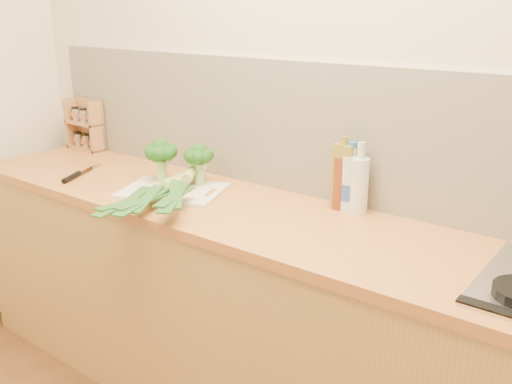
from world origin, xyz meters
The scene contains 14 objects.
room_shell centered at (0.00, 1.49, 1.17)m, with size 3.50×3.50×3.50m.
counter centered at (0.00, 1.20, 0.45)m, with size 3.20×0.62×0.90m.
chopping_board centered at (-0.54, 1.18, 0.91)m, with size 0.41×0.30×0.01m, color silver.
broccoli_left centered at (-0.66, 1.23, 1.04)m, with size 0.14×0.14×0.19m.
broccoli_right centered at (-0.50, 1.30, 1.04)m, with size 0.13×0.13×0.18m.
leek_front centered at (-0.55, 1.16, 0.94)m, with size 0.19×0.70×0.04m.
leek_mid centered at (-0.49, 1.14, 0.95)m, with size 0.24×0.65×0.04m.
leek_back centered at (-0.44, 1.16, 0.97)m, with size 0.38×0.56×0.04m.
chefs_knife centered at (-1.04, 1.07, 0.91)m, with size 0.17×0.32×0.02m.
spice_rack centered at (-1.45, 1.44, 1.02)m, with size 0.23×0.09×0.27m.
oil_tin centered at (0.13, 1.43, 1.03)m, with size 0.08×0.05×0.28m.
glass_bottle centered at (0.20, 1.43, 1.01)m, with size 0.07×0.07×0.27m.
amber_bottle centered at (0.12, 1.43, 1.01)m, with size 0.06×0.06×0.26m.
water_bottle centered at (0.16, 1.43, 1.00)m, with size 0.08×0.08×0.25m.
Camera 1 is at (1.12, -0.42, 1.64)m, focal length 40.00 mm.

